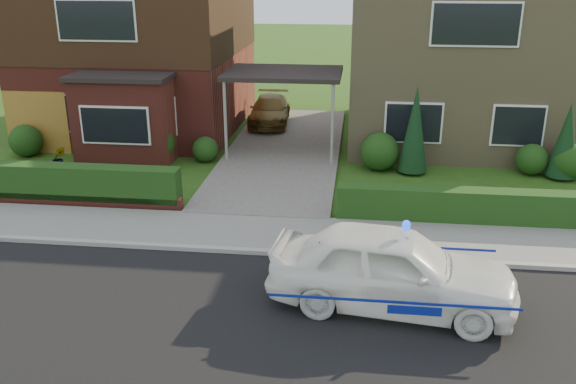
# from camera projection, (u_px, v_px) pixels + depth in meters

# --- Properties ---
(ground) EXTENTS (120.00, 120.00, 0.00)m
(ground) POSITION_uv_depth(u_px,v_px,m) (207.00, 330.00, 10.71)
(ground) COLOR #264B14
(ground) RESTS_ON ground
(road) EXTENTS (60.00, 6.00, 0.02)m
(road) POSITION_uv_depth(u_px,v_px,m) (207.00, 330.00, 10.71)
(road) COLOR black
(road) RESTS_ON ground
(kerb) EXTENTS (60.00, 0.16, 0.12)m
(kerb) POSITION_uv_depth(u_px,v_px,m) (240.00, 251.00, 13.52)
(kerb) COLOR #9E9993
(kerb) RESTS_ON ground
(sidewalk) EXTENTS (60.00, 2.00, 0.10)m
(sidewalk) POSITION_uv_depth(u_px,v_px,m) (248.00, 232.00, 14.50)
(sidewalk) COLOR slate
(sidewalk) RESTS_ON ground
(driveway) EXTENTS (3.80, 12.00, 0.12)m
(driveway) POSITION_uv_depth(u_px,v_px,m) (284.00, 150.00, 20.92)
(driveway) COLOR #666059
(driveway) RESTS_ON ground
(house_left) EXTENTS (7.50, 9.53, 7.25)m
(house_left) POSITION_uv_depth(u_px,v_px,m) (141.00, 28.00, 22.95)
(house_left) COLOR maroon
(house_left) RESTS_ON ground
(house_right) EXTENTS (7.50, 8.06, 7.25)m
(house_right) POSITION_uv_depth(u_px,v_px,m) (454.00, 36.00, 21.82)
(house_right) COLOR #94825B
(house_right) RESTS_ON ground
(carport_link) EXTENTS (3.80, 3.00, 2.77)m
(carport_link) POSITION_uv_depth(u_px,v_px,m) (284.00, 75.00, 19.98)
(carport_link) COLOR black
(carport_link) RESTS_ON ground
(garage_door) EXTENTS (2.20, 0.10, 2.10)m
(garage_door) POSITION_uv_depth(u_px,v_px,m) (37.00, 123.00, 20.52)
(garage_door) COLOR #92611F
(garage_door) RESTS_ON ground
(dwarf_wall) EXTENTS (7.70, 0.25, 0.36)m
(dwarf_wall) POSITION_uv_depth(u_px,v_px,m) (42.00, 199.00, 16.21)
(dwarf_wall) COLOR maroon
(dwarf_wall) RESTS_ON ground
(hedge_left) EXTENTS (7.50, 0.55, 0.90)m
(hedge_left) POSITION_uv_depth(u_px,v_px,m) (45.00, 203.00, 16.42)
(hedge_left) COLOR #153611
(hedge_left) RESTS_ON ground
(hedge_right) EXTENTS (7.50, 0.55, 0.80)m
(hedge_right) POSITION_uv_depth(u_px,v_px,m) (488.00, 225.00, 15.05)
(hedge_right) COLOR #153611
(hedge_right) RESTS_ON ground
(shrub_left_far) EXTENTS (1.08, 1.08, 1.08)m
(shrub_left_far) POSITION_uv_depth(u_px,v_px,m) (26.00, 141.00, 20.29)
(shrub_left_far) COLOR #153611
(shrub_left_far) RESTS_ON ground
(shrub_left_mid) EXTENTS (1.32, 1.32, 1.32)m
(shrub_left_mid) POSITION_uv_depth(u_px,v_px,m) (154.00, 143.00, 19.57)
(shrub_left_mid) COLOR #153611
(shrub_left_mid) RESTS_ON ground
(shrub_left_near) EXTENTS (0.84, 0.84, 0.84)m
(shrub_left_near) POSITION_uv_depth(u_px,v_px,m) (205.00, 149.00, 19.76)
(shrub_left_near) COLOR #153611
(shrub_left_near) RESTS_ON ground
(shrub_right_near) EXTENTS (1.20, 1.20, 1.20)m
(shrub_right_near) POSITION_uv_depth(u_px,v_px,m) (380.00, 151.00, 18.89)
(shrub_right_near) COLOR #153611
(shrub_right_near) RESTS_ON ground
(shrub_right_mid) EXTENTS (0.96, 0.96, 0.96)m
(shrub_right_mid) POSITION_uv_depth(u_px,v_px,m) (532.00, 159.00, 18.52)
(shrub_right_mid) COLOR #153611
(shrub_right_mid) RESTS_ON ground
(shrub_right_far) EXTENTS (1.08, 1.08, 1.08)m
(shrub_right_far) POSITION_uv_depth(u_px,v_px,m) (570.00, 162.00, 18.11)
(shrub_right_far) COLOR #153611
(shrub_right_far) RESTS_ON ground
(conifer_a) EXTENTS (0.90, 0.90, 2.60)m
(conifer_a) POSITION_uv_depth(u_px,v_px,m) (414.00, 132.00, 18.35)
(conifer_a) COLOR black
(conifer_a) RESTS_ON ground
(conifer_b) EXTENTS (0.90, 0.90, 2.20)m
(conifer_b) POSITION_uv_depth(u_px,v_px,m) (565.00, 143.00, 17.94)
(conifer_b) COLOR black
(conifer_b) RESTS_ON ground
(police_car) EXTENTS (4.17, 4.73, 1.71)m
(police_car) POSITION_uv_depth(u_px,v_px,m) (392.00, 269.00, 11.20)
(police_car) COLOR white
(police_car) RESTS_ON ground
(driveway_car) EXTENTS (1.68, 3.72, 1.06)m
(driveway_car) POSITION_uv_depth(u_px,v_px,m) (270.00, 110.00, 24.09)
(driveway_car) COLOR brown
(driveway_car) RESTS_ON driveway
(potted_plant_a) EXTENTS (0.40, 0.30, 0.70)m
(potted_plant_a) POSITION_uv_depth(u_px,v_px,m) (16.00, 182.00, 16.97)
(potted_plant_a) COLOR gray
(potted_plant_a) RESTS_ON ground
(potted_plant_b) EXTENTS (0.52, 0.50, 0.75)m
(potted_plant_b) POSITION_uv_depth(u_px,v_px,m) (59.00, 159.00, 18.95)
(potted_plant_b) COLOR gray
(potted_plant_b) RESTS_ON ground
(potted_plant_c) EXTENTS (0.58, 0.58, 0.75)m
(potted_plant_c) POSITION_uv_depth(u_px,v_px,m) (123.00, 154.00, 19.38)
(potted_plant_c) COLOR gray
(potted_plant_c) RESTS_ON ground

